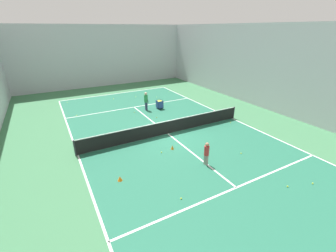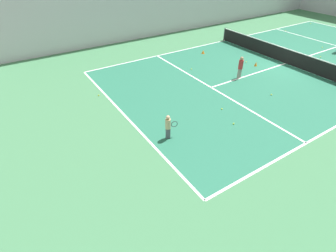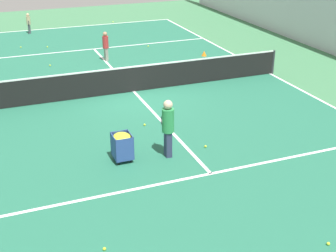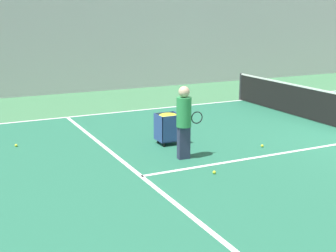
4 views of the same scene
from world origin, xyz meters
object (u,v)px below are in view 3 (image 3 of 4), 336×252
Objects in this scene: tennis_net at (133,79)px; training_cone_0 at (138,71)px; player_near_baseline at (29,22)px; training_cone_1 at (204,53)px; coach_at_net at (168,125)px; ball_cart at (122,142)px; child_midcourt at (106,44)px.

tennis_net reaches higher than training_cone_0.
tennis_net is 10.95× the size of player_near_baseline.
training_cone_0 reaches higher than training_cone_1.
coach_at_net is 10.17m from training_cone_1.
ball_cart reaches higher than training_cone_0.
tennis_net is 11.42m from player_near_baseline.
player_near_baseline is at bearing 10.24° from coach_at_net.
child_midcourt is (-2.64, 6.79, 0.13)m from player_near_baseline.
child_midcourt reaches higher than player_near_baseline.
child_midcourt is 5.54× the size of training_cone_1.
child_midcourt reaches higher than training_cone_1.
training_cone_0 is at bearing 35.57° from player_near_baseline.
training_cone_1 is (-7.13, 7.67, -0.52)m from player_near_baseline.
ball_cart is at bearing 84.09° from coach_at_net.
child_midcourt is at bearing -11.11° from training_cone_1.
training_cone_0 is 4.00m from training_cone_1.
ball_cart is at bearing 68.98° from training_cone_0.
tennis_net is 9.18× the size of child_midcourt.
player_near_baseline is 16.17m from ball_cart.
player_near_baseline is 4.17× the size of training_cone_0.
coach_at_net reaches higher than ball_cart.
tennis_net is 15.57× the size of ball_cart.
training_cone_0 is (-2.71, -7.05, -0.41)m from ball_cart.
training_cone_0 is at bearing 20.97° from training_cone_1.
training_cone_0 is at bearing -111.82° from tennis_net.
tennis_net is at bearing 37.20° from training_cone_1.
ball_cart is (1.23, -0.21, -0.40)m from coach_at_net.
training_cone_1 is at bearing -127.24° from ball_cart.
training_cone_1 is (-5.22, -8.69, -0.82)m from coach_at_net.
player_near_baseline is at bearing -69.57° from training_cone_0.
child_midcourt is at bearing -72.14° from training_cone_0.
coach_at_net reaches higher than player_near_baseline.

